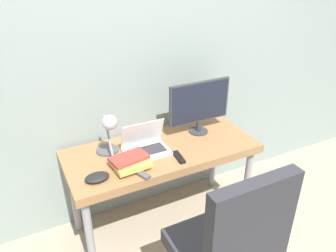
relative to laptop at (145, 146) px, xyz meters
name	(u,v)px	position (x,y,z in m)	size (l,w,h in m)	color
ground_plane	(180,248)	(0.12, -0.30, -0.75)	(12.00, 12.00, 0.00)	tan
wall_back	(139,52)	(0.12, 0.35, 0.55)	(8.00, 0.05, 2.60)	gray
desk	(162,156)	(0.12, -0.01, -0.12)	(1.35, 0.59, 0.70)	#996B42
laptop	(145,146)	(0.00, 0.00, 0.00)	(0.30, 0.21, 0.21)	silver
monitor	(199,104)	(0.48, 0.08, 0.19)	(0.49, 0.14, 0.41)	#333338
desk_lamp	(109,131)	(-0.23, 0.03, 0.15)	(0.15, 0.25, 0.33)	#4C4C51
office_chair	(231,246)	(0.09, -0.88, -0.14)	(0.55, 0.57, 1.09)	black
book_stack	(130,162)	(-0.16, -0.13, -0.01)	(0.25, 0.21, 0.07)	silver
tv_remote	(140,173)	(-0.14, -0.23, -0.04)	(0.09, 0.17, 0.02)	#4C4C51
media_remote	(179,157)	(0.17, -0.18, -0.04)	(0.05, 0.15, 0.02)	black
game_controller	(97,177)	(-0.39, -0.17, -0.03)	(0.15, 0.10, 0.04)	black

